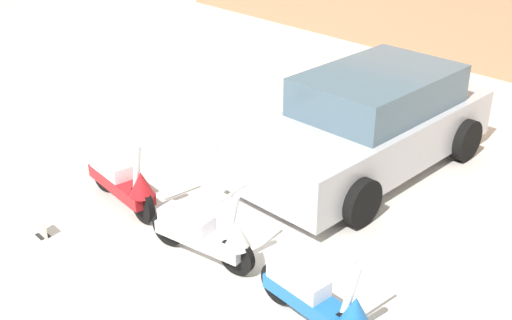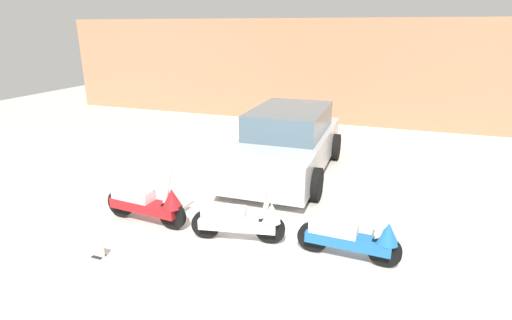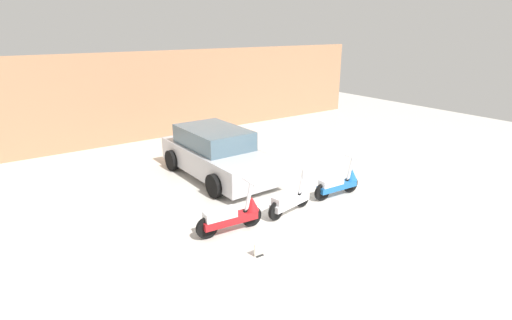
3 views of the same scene
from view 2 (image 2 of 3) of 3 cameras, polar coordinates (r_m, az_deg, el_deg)
name	(u,v)px [view 2 (image 2 of 3)]	position (r m, az deg, el deg)	size (l,w,h in m)	color
ground_plane	(214,278)	(5.26, -6.04, -16.37)	(28.00, 28.00, 0.00)	silver
wall_back	(335,73)	(13.01, 11.16, 12.13)	(19.60, 0.12, 3.25)	tan
scooter_front_left	(148,202)	(6.55, -15.17, -5.81)	(1.50, 0.54, 1.04)	black
scooter_front_right	(242,219)	(5.85, -2.04, -8.47)	(1.38, 0.56, 0.97)	black
scooter_front_center	(353,236)	(5.56, 13.69, -10.56)	(1.40, 0.50, 0.98)	black
car_rear_left	(287,142)	(8.53, 4.46, 2.51)	(1.99, 4.03, 1.36)	#B7B7BC
placard_near_left_scooter	(98,249)	(5.98, -21.68, -11.76)	(0.20, 0.12, 0.26)	black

